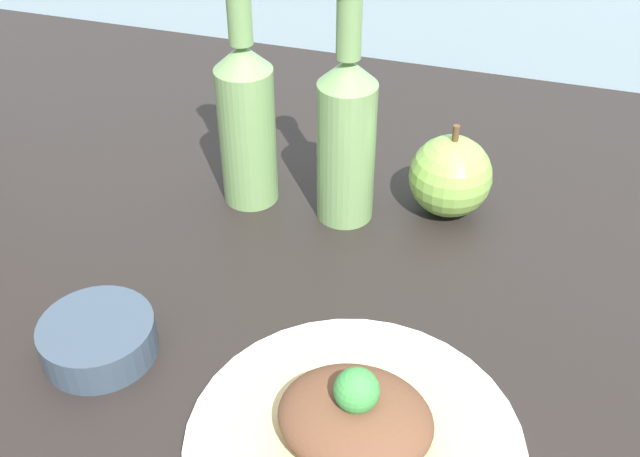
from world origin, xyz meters
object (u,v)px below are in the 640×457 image
plated_food (355,421)px  cider_bottle_left (246,118)px  dipping_bowl (98,338)px  cider_bottle_right (345,133)px  apple (450,176)px  plate (354,443)px

plated_food → cider_bottle_left: cider_bottle_left is taller
dipping_bowl → cider_bottle_right: bearing=60.8°
apple → cider_bottle_right: bearing=-159.6°
plated_food → cider_bottle_right: cider_bottle_right is taller
apple → dipping_bowl: apple is taller
plate → apple: apple is taller
plated_food → cider_bottle_right: size_ratio=0.70×
plate → dipping_bowl: size_ratio=2.61×
plate → cider_bottle_right: bearing=107.5°
cider_bottle_left → apple: (21.18, 3.93, -5.54)cm
plate → plated_food: 2.69cm
plated_food → apple: apple is taller
apple → plate: bearing=-92.5°
plate → plated_food: size_ratio=1.42×
cider_bottle_right → apple: 12.58cm
apple → cider_bottle_left: bearing=-169.5°
cider_bottle_right → dipping_bowl: (-14.41, -25.78, -8.27)cm
apple → dipping_bowl: (-24.99, -29.71, -2.73)cm
dipping_bowl → apple: bearing=49.9°
cider_bottle_left → cider_bottle_right: (10.59, 0.00, 0.00)cm
plate → apple: 33.16cm
plate → dipping_bowl: bearing=172.2°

